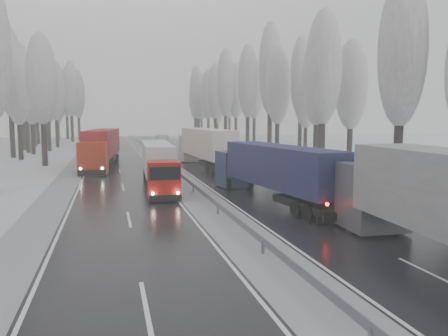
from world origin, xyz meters
name	(u,v)px	position (x,y,z in m)	size (l,w,h in m)	color
ground	(303,290)	(0.00, 0.00, 0.00)	(260.00, 260.00, 0.00)	silver
carriageway_right	(226,174)	(5.25, 30.00, 0.01)	(7.50, 200.00, 0.03)	black
carriageway_left	(121,178)	(-5.25, 30.00, 0.01)	(7.50, 200.00, 0.03)	black
median_slush	(175,176)	(0.00, 30.00, 0.02)	(3.00, 200.00, 0.04)	#93949A
shoulder_right	(271,173)	(10.20, 30.00, 0.02)	(2.40, 200.00, 0.04)	#93949A
shoulder_left	(67,180)	(-10.20, 30.00, 0.02)	(2.40, 200.00, 0.04)	#93949A
median_guardrail	(175,170)	(0.00, 29.99, 0.60)	(0.12, 200.00, 0.76)	slate
tree_16	(402,52)	(15.04, 15.67, 10.67)	(3.60, 3.60, 16.53)	black
tree_18	(324,68)	(14.51, 27.03, 10.70)	(3.60, 3.60, 16.58)	black
tree_19	(351,85)	(20.02, 31.03, 9.42)	(3.60, 3.60, 14.57)	black
tree_20	(317,81)	(17.90, 35.17, 10.14)	(3.60, 3.60, 15.71)	black
tree_21	(319,70)	(20.12, 39.17, 12.00)	(3.60, 3.60, 18.62)	black
tree_22	(278,86)	(17.02, 45.60, 10.24)	(3.60, 3.60, 15.86)	black
tree_23	(306,99)	(23.31, 49.60, 8.77)	(3.60, 3.60, 13.55)	black
tree_24	(270,70)	(17.90, 51.02, 13.19)	(3.60, 3.60, 20.49)	black
tree_25	(301,77)	(24.81, 55.02, 12.52)	(3.60, 3.60, 19.44)	black
tree_26	(248,82)	(17.56, 61.27, 12.10)	(3.60, 3.60, 18.78)	black
tree_27	(277,88)	(24.72, 65.27, 11.36)	(3.60, 3.60, 17.62)	black
tree_28	(226,83)	(16.34, 71.95, 12.64)	(3.60, 3.60, 19.62)	black
tree_29	(254,90)	(23.71, 75.95, 11.67)	(3.60, 3.60, 18.11)	black
tree_30	(215,92)	(16.56, 81.70, 11.52)	(3.60, 3.60, 17.86)	black
tree_31	(236,91)	(22.48, 85.70, 11.97)	(3.60, 3.60, 18.58)	black
tree_32	(208,95)	(16.63, 89.21, 11.18)	(3.60, 3.60, 17.33)	black
tree_33	(217,104)	(19.77, 93.21, 9.26)	(3.60, 3.60, 14.33)	black
tree_34	(199,96)	(15.73, 96.32, 11.37)	(3.60, 3.60, 17.63)	black
tree_35	(230,96)	(24.94, 100.32, 11.77)	(3.60, 3.60, 18.25)	black
tree_36	(196,92)	(17.04, 106.16, 13.02)	(3.60, 3.60, 20.23)	black
tree_37	(217,101)	(24.02, 110.16, 10.56)	(3.60, 3.60, 16.37)	black
tree_38	(195,99)	(18.73, 116.73, 11.59)	(3.60, 3.60, 17.97)	black
tree_39	(202,103)	(21.55, 120.73, 10.45)	(3.60, 3.60, 16.19)	black
tree_62	(41,80)	(-13.94, 43.73, 10.36)	(3.60, 3.60, 16.04)	black
tree_64	(18,87)	(-18.26, 52.71, 9.96)	(3.60, 3.60, 15.42)	black
tree_65	(9,71)	(-20.05, 56.71, 12.55)	(3.60, 3.60, 19.48)	black
tree_66	(31,92)	(-18.16, 62.35, 9.84)	(3.60, 3.60, 15.23)	black
tree_67	(25,86)	(-19.54, 66.35, 11.03)	(3.60, 3.60, 17.09)	black
tree_68	(47,89)	(-16.58, 69.11, 10.75)	(3.60, 3.60, 16.65)	black
tree_69	(21,81)	(-21.42, 73.11, 12.46)	(3.60, 3.60, 19.35)	black
tree_70	(55,91)	(-16.33, 79.19, 11.03)	(3.60, 3.60, 17.09)	black
tree_71	(32,84)	(-21.09, 83.19, 12.63)	(3.60, 3.60, 19.61)	black
tree_72	(48,100)	(-18.93, 88.54, 9.76)	(3.60, 3.60, 15.11)	black
tree_73	(36,94)	(-21.82, 92.54, 11.11)	(3.60, 3.60, 17.22)	black
tree_74	(71,89)	(-15.07, 99.33, 12.67)	(3.60, 3.60, 19.68)	black
tree_75	(33,93)	(-24.20, 103.33, 11.99)	(3.60, 3.60, 18.60)	black
tree_76	(78,94)	(-14.05, 108.72, 11.95)	(3.60, 3.60, 18.55)	black
tree_77	(57,105)	(-19.66, 112.72, 9.26)	(3.60, 3.60, 14.32)	black
tree_78	(66,93)	(-17.56, 115.31, 12.59)	(3.60, 3.60, 19.55)	black
tree_79	(57,100)	(-20.33, 119.31, 11.01)	(3.60, 3.60, 17.07)	black
truck_blue_box	(272,169)	(4.64, 15.10, 2.30)	(4.41, 15.53, 3.95)	#1A2043
truck_cream_box	(205,145)	(4.54, 36.93, 2.65)	(3.70, 17.84, 4.55)	#9C988A
box_truck_distant	(162,141)	(3.73, 72.89, 1.30)	(2.37, 6.90, 2.55)	#AEB0B5
truck_red_white	(158,161)	(-2.30, 24.05, 2.12)	(2.87, 14.25, 3.63)	#9D0F08
truck_red_red	(101,146)	(-7.19, 39.06, 2.59)	(4.48, 17.46, 4.44)	#9C1D08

